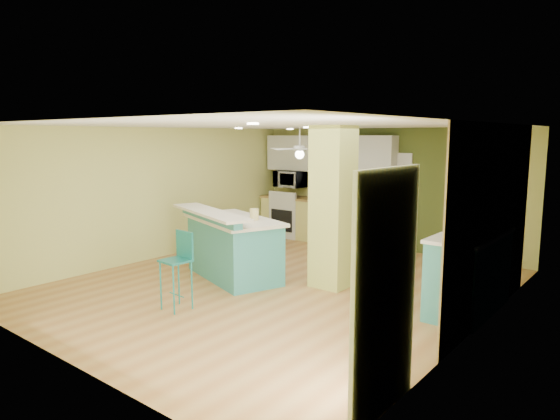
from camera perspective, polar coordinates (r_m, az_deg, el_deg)
The scene contains 23 objects.
floor at distance 7.98m, azimuth -0.04°, elevation -8.64°, with size 6.00×7.00×0.01m, color #A66E3A.
ceiling at distance 7.63m, azimuth -0.04°, elevation 9.69°, with size 6.00×7.00×0.01m, color white.
wall_back at distance 10.65m, azimuth 11.86°, elevation 2.41°, with size 6.00×0.01×2.50m, color #C9CB6C.
wall_front at distance 5.47m, azimuth -23.73°, elevation -3.79°, with size 6.00×0.01×2.50m, color #C9CB6C.
wall_left at distance 9.85m, azimuth -13.81°, elevation 1.86°, with size 0.01×7.00×2.50m, color #C9CB6C.
wall_right at distance 6.30m, azimuth 21.81°, elevation -2.14°, with size 0.01×7.00×2.50m, color #C9CB6C.
wood_panel at distance 6.87m, azimuth 23.15°, elevation -1.37°, with size 0.02×3.40×2.50m, color #9A7B58.
olive_accent at distance 10.54m, azimuth 12.79°, elevation 2.32°, with size 2.20×0.02×2.50m, color #465321.
interior_door at distance 10.55m, azimuth 12.68°, elevation 0.96°, with size 0.82×0.05×2.00m, color silver.
french_door at distance 4.27m, azimuth 11.97°, elevation -9.37°, with size 0.04×1.08×2.10m, color silver.
column at distance 7.73m, azimuth 6.05°, elevation 0.30°, with size 0.55×0.55×2.50m, color #BEC65B.
kitchen_run at distance 11.14m, azimuth 5.06°, elevation -1.23°, with size 3.25×0.63×0.94m.
stove at distance 11.68m, azimuth 1.15°, elevation -0.80°, with size 0.76×0.66×1.08m.
upper_cabinets at distance 11.09m, azimuth 5.50°, elevation 6.41°, with size 3.20×0.34×0.80m, color silver.
microwave at distance 11.58m, azimuth 1.19°, elevation 3.56°, with size 0.70×0.48×0.39m, color white.
ceiling_fan at distance 9.89m, azimuth 2.26°, elevation 6.94°, with size 1.41×1.41×0.61m.
pendant_lamp at distance 7.04m, azimuth 21.13°, elevation 4.17°, with size 0.14×0.14×0.69m.
wall_decor at distance 7.03m, azimuth 23.55°, elevation 1.28°, with size 0.03×0.90×0.70m, color brown.
peninsula at distance 8.31m, azimuth -5.43°, elevation -4.13°, with size 2.30×1.76×1.15m.
bar_stool at distance 6.91m, azimuth -11.40°, elevation -5.35°, with size 0.37×0.37×1.06m.
side_counter at distance 7.19m, azimuth 20.80°, elevation -6.66°, with size 0.70×1.66×1.07m.
fruit_bowl at distance 10.91m, azimuth 5.76°, elevation 1.26°, with size 0.32×0.32×0.08m, color #3C2418.
canister at distance 8.03m, azimuth -2.96°, elevation -0.50°, with size 0.14×0.14×0.18m, color gold.
Camera 1 is at (4.77, -5.95, 2.35)m, focal length 32.00 mm.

